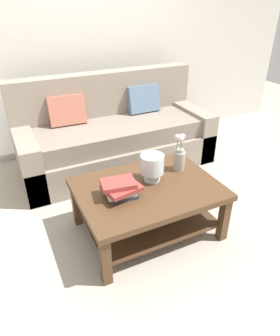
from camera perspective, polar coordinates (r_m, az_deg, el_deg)
ground_plane at (r=3.07m, az=-0.11°, el=-6.98°), size 10.00×10.00×0.00m
back_wall at (r=4.04m, az=-11.30°, el=22.36°), size 6.40×0.12×2.70m
couch at (r=3.66m, az=-4.74°, el=5.97°), size 2.23×0.90×1.06m
coffee_table at (r=2.58m, az=1.40°, el=-5.92°), size 1.16×0.85×0.46m
book_stack_main at (r=2.37m, az=-3.73°, el=-3.81°), size 0.32×0.27×0.13m
glass_hurricane_vase at (r=2.52m, az=2.28°, el=0.57°), size 0.20×0.20×0.24m
flower_pitcher at (r=2.70m, az=7.38°, el=2.30°), size 0.10×0.12×0.35m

